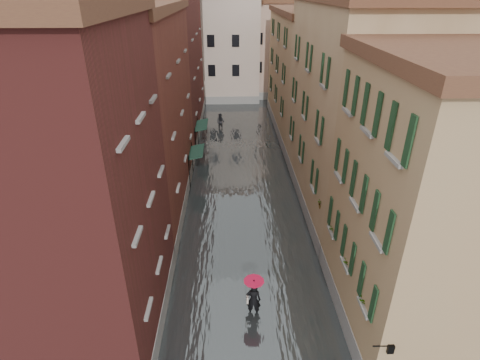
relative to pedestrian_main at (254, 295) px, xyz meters
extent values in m
plane|color=#525254|center=(-0.08, 1.63, -1.23)|extent=(120.00, 120.00, 0.00)
cube|color=#3E4344|center=(-0.08, 14.63, -1.13)|extent=(10.00, 60.00, 0.20)
cube|color=maroon|center=(-7.08, -0.37, 5.27)|extent=(6.00, 8.00, 13.00)
cube|color=brown|center=(-7.08, 10.63, 5.02)|extent=(6.00, 14.00, 12.50)
cube|color=maroon|center=(-7.08, 25.63, 5.77)|extent=(6.00, 16.00, 14.00)
cube|color=#A98257|center=(6.92, -0.37, 4.52)|extent=(6.00, 8.00, 11.50)
cube|color=tan|center=(6.92, 10.63, 5.27)|extent=(6.00, 14.00, 13.00)
cube|color=#A98257|center=(6.92, 25.63, 4.52)|extent=(6.00, 16.00, 11.50)
cube|color=#C6B09D|center=(-3.08, 39.63, 5.27)|extent=(12.00, 9.00, 13.00)
cube|color=tan|center=(5.92, 41.63, 4.77)|extent=(10.00, 9.00, 12.00)
cube|color=#163226|center=(-3.53, 13.78, 1.32)|extent=(1.09, 2.64, 0.31)
cylinder|color=black|center=(-4.03, 12.45, 0.17)|extent=(0.06, 0.06, 2.80)
cylinder|color=black|center=(-4.03, 15.10, 0.17)|extent=(0.06, 0.06, 2.80)
cube|color=#163226|center=(-3.53, 20.04, 1.32)|extent=(1.09, 3.04, 0.31)
cylinder|color=black|center=(-4.03, 18.52, 0.17)|extent=(0.06, 0.06, 2.80)
cylinder|color=black|center=(-4.03, 21.56, 0.17)|extent=(0.06, 0.06, 2.80)
cylinder|color=black|center=(3.97, -4.37, 1.87)|extent=(0.60, 0.05, 0.05)
cube|color=black|center=(4.27, -4.37, 1.77)|extent=(0.22, 0.22, 0.35)
cube|color=beige|center=(4.27, -4.37, 1.77)|extent=(0.14, 0.14, 0.24)
cube|color=brown|center=(4.04, -2.52, 1.92)|extent=(0.22, 0.85, 0.18)
imported|color=#265926|center=(4.04, -2.52, 2.34)|extent=(0.59, 0.51, 0.66)
cube|color=brown|center=(4.04, -0.34, 1.92)|extent=(0.22, 0.85, 0.18)
imported|color=#265926|center=(4.04, -0.34, 2.34)|extent=(0.59, 0.51, 0.66)
cube|color=brown|center=(4.04, 2.12, 1.92)|extent=(0.22, 0.85, 0.18)
imported|color=#265926|center=(4.04, 2.12, 2.34)|extent=(0.59, 0.51, 0.66)
cube|color=brown|center=(4.04, 4.69, 1.92)|extent=(0.22, 0.85, 0.18)
imported|color=#265926|center=(4.04, 4.69, 2.34)|extent=(0.59, 0.51, 0.66)
imported|color=black|center=(0.00, 0.00, -0.30)|extent=(0.74, 0.54, 1.86)
cube|color=beige|center=(-0.28, 0.05, -0.28)|extent=(0.08, 0.30, 0.38)
cylinder|color=black|center=(0.00, 0.00, 0.12)|extent=(0.02, 0.02, 1.00)
cone|color=red|center=(0.00, 0.00, 0.69)|extent=(0.94, 0.94, 0.28)
imported|color=black|center=(-1.92, 25.77, -0.33)|extent=(1.07, 0.96, 1.80)
camera|label=1|loc=(-1.01, -12.74, 12.48)|focal=28.00mm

